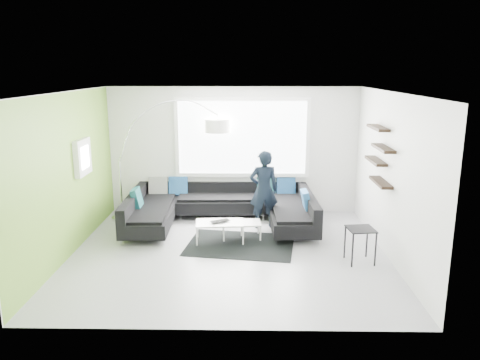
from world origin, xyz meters
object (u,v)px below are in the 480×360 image
coffee_table (231,230)px  arc_lamp (119,161)px  side_table (360,245)px  person (264,190)px  laptop (221,222)px  sectional_sofa (221,209)px

coffee_table → arc_lamp: 2.88m
side_table → person: (-1.56, 1.75, 0.50)m
arc_lamp → side_table: bearing=-29.5°
side_table → laptop: size_ratio=1.34×
person → coffee_table: bearing=40.1°
coffee_table → laptop: (-0.17, -0.14, 0.20)m
laptop → sectional_sofa: bearing=62.3°
sectional_sofa → laptop: 0.92m
sectional_sofa → side_table: size_ratio=6.43×
arc_lamp → person: 3.10m
side_table → coffee_table: bearing=155.1°
arc_lamp → person: arc_lamp is taller
side_table → person: 2.40m
sectional_sofa → coffee_table: sectional_sofa is taller
coffee_table → laptop: laptop is taller
coffee_table → side_table: bearing=-29.3°
sectional_sofa → arc_lamp: (-2.16, 0.42, 0.92)m
person → laptop: (-0.81, -0.86, -0.41)m
side_table → person: bearing=131.8°
arc_lamp → person: size_ratio=1.60×
sectional_sofa → coffee_table: size_ratio=3.32×
sectional_sofa → laptop: (0.06, -0.91, 0.03)m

